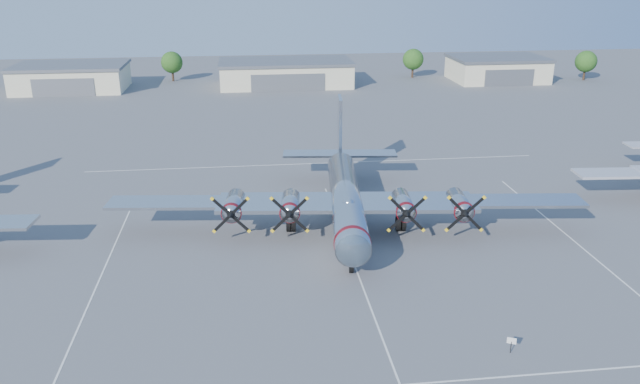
{
  "coord_description": "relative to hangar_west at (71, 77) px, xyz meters",
  "views": [
    {
      "loc": [
        -9.08,
        -54.13,
        25.35
      ],
      "look_at": [
        -1.82,
        5.36,
        3.2
      ],
      "focal_mm": 35.0,
      "sensor_mm": 36.0,
      "label": 1
    }
  ],
  "objects": [
    {
      "name": "tree_east",
      "position": [
        75.0,
        6.04,
        1.51
      ],
      "size": [
        4.8,
        4.8,
        6.64
      ],
      "color": "#382619",
      "rests_on": "ground"
    },
    {
      "name": "hangar_west",
      "position": [
        0.0,
        0.0,
        0.0
      ],
      "size": [
        22.6,
        14.6,
        5.4
      ],
      "color": "beige",
      "rests_on": "ground"
    },
    {
      "name": "tree_far_east",
      "position": [
        113.0,
        -1.96,
        1.51
      ],
      "size": [
        4.8,
        4.8,
        6.64
      ],
      "color": "#382619",
      "rests_on": "ground"
    },
    {
      "name": "main_bomber_b29",
      "position": [
        45.67,
        -77.46,
        -2.71
      ],
      "size": [
        49.84,
        36.77,
        10.32
      ],
      "primitive_type": null,
      "rotation": [
        0.0,
        0.0,
        -0.11
      ],
      "color": "silver",
      "rests_on": "ground"
    },
    {
      "name": "parking_lines",
      "position": [
        45.0,
        -83.71,
        -2.71
      ],
      "size": [
        60.0,
        50.08,
        0.01
      ],
      "color": "silver",
      "rests_on": "ground"
    },
    {
      "name": "ground",
      "position": [
        45.0,
        -81.96,
        -2.71
      ],
      "size": [
        260.0,
        260.0,
        0.0
      ],
      "primitive_type": "plane",
      "color": "#5C5C5F",
      "rests_on": "ground"
    },
    {
      "name": "hangar_east",
      "position": [
        93.0,
        0.0,
        0.0
      ],
      "size": [
        20.6,
        14.6,
        5.4
      ],
      "color": "beige",
      "rests_on": "ground"
    },
    {
      "name": "hangar_center",
      "position": [
        45.0,
        -0.0,
        -0.0
      ],
      "size": [
        28.6,
        14.6,
        5.4
      ],
      "color": "beige",
      "rests_on": "ground"
    },
    {
      "name": "tree_west",
      "position": [
        20.0,
        8.04,
        1.51
      ],
      "size": [
        4.8,
        4.8,
        6.64
      ],
      "color": "#382619",
      "rests_on": "ground"
    },
    {
      "name": "info_placard",
      "position": [
        53.4,
        -101.45,
        -1.87
      ],
      "size": [
        0.59,
        0.3,
        1.2
      ],
      "rotation": [
        0.0,
        0.0,
        -0.42
      ],
      "color": "black",
      "rests_on": "ground"
    }
  ]
}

